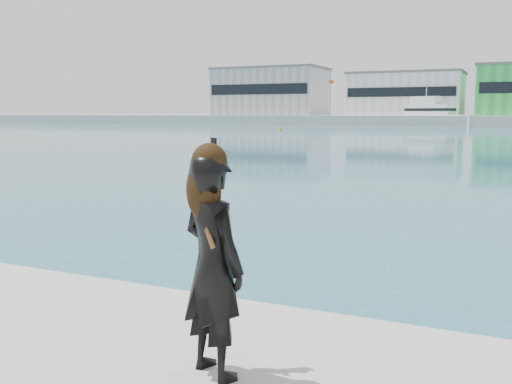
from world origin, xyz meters
TOP-DOWN VIEW (x-y plane):
  - far_quay at (0.00, 130.00)m, footprint 320.00×40.00m
  - warehouse_grey_left at (-55.00, 127.98)m, footprint 26.52×16.36m
  - warehouse_white at (-22.00, 127.98)m, footprint 24.48×15.35m
  - flagpole_left at (-37.91, 121.00)m, footprint 1.28×0.16m
  - motor_yacht at (-14.49, 114.78)m, footprint 16.96×9.55m
  - buoy_far at (-31.16, 75.86)m, footprint 0.50×0.50m
  - woman at (-0.39, -0.52)m, footprint 0.66×0.57m

SIDE VIEW (x-z plane):
  - buoy_far at x=-31.16m, z-range -0.25..0.25m
  - far_quay at x=0.00m, z-range 0.00..2.00m
  - woman at x=-0.39m, z-range 0.81..2.43m
  - motor_yacht at x=-14.49m, z-range -1.67..5.97m
  - flagpole_left at x=-37.91m, z-range 2.54..10.54m
  - warehouse_white at x=-22.00m, z-range 2.01..11.51m
  - warehouse_grey_left at x=-55.00m, z-range 2.01..13.51m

